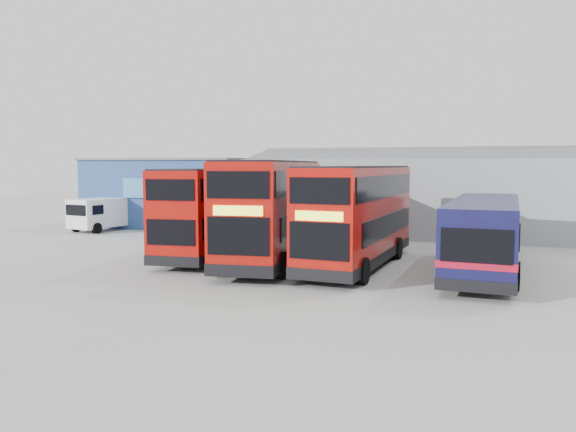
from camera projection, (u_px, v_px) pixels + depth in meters
The scene contains 8 objects.
ground_plane at pixel (264, 282), 22.22m from camera, with size 120.00×120.00×0.00m, color #969792.
office_block at pixel (177, 192), 43.38m from camera, with size 12.30×8.32×5.12m.
maintenance_shed at pixel (477, 195), 38.40m from camera, with size 30.50×12.00×5.89m.
double_decker_left at pixel (215, 212), 28.74m from camera, with size 3.42×10.72×4.46m.
double_decker_centre at pixel (273, 212), 26.73m from camera, with size 4.00×11.65×4.83m.
double_decker_right at pixel (359, 217), 25.51m from camera, with size 3.44×11.02×4.59m.
single_decker_blue at pixel (484, 237), 24.10m from camera, with size 3.40×11.77×3.15m.
panel_van at pixel (106, 212), 39.81m from camera, with size 2.99×5.53×2.29m.
Camera 1 is at (7.76, -20.49, 4.64)m, focal length 35.00 mm.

